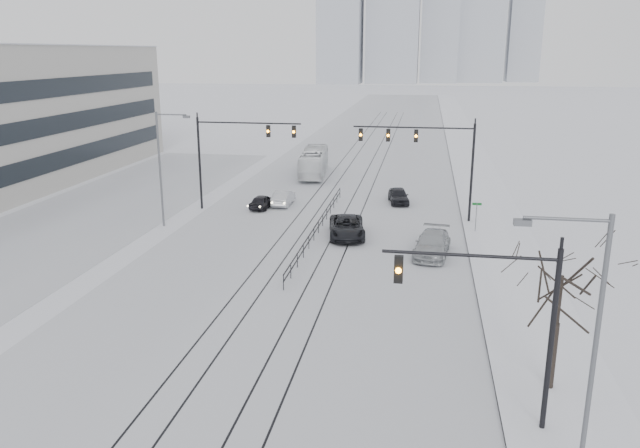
{
  "coord_description": "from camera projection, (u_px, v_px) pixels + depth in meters",
  "views": [
    {
      "loc": [
        7.73,
        -15.02,
        13.39
      ],
      "look_at": [
        1.6,
        21.25,
        3.2
      ],
      "focal_mm": 35.0,
      "sensor_mm": 36.0,
      "label": 1
    }
  ],
  "objects": [
    {
      "name": "street_sign",
      "position": [
        476.0,
        213.0,
        47.17
      ],
      "size": [
        0.7,
        0.06,
        2.4
      ],
      "color": "#595B60",
      "rests_on": "ground"
    },
    {
      "name": "traffic_mast_nw",
      "position": [
        232.0,
        147.0,
        53.17
      ],
      "size": [
        9.1,
        0.37,
        8.0
      ],
      "color": "black",
      "rests_on": "ground"
    },
    {
      "name": "parking_strip",
      "position": [
        107.0,
        207.0,
        55.55
      ],
      "size": [
        14.0,
        60.0,
        0.03
      ],
      "primitive_type": "cube",
      "color": "silver",
      "rests_on": "ground"
    },
    {
      "name": "tram_rails",
      "position": [
        337.0,
        203.0,
        57.09
      ],
      "size": [
        5.3,
        180.0,
        0.01
      ],
      "color": "black",
      "rests_on": "ground"
    },
    {
      "name": "street_light_west",
      "position": [
        163.0,
        161.0,
        48.16
      ],
      "size": [
        2.73,
        0.25,
        9.0
      ],
      "color": "#595B60",
      "rests_on": "ground"
    },
    {
      "name": "box_truck",
      "position": [
        314.0,
        162.0,
        69.34
      ],
      "size": [
        3.46,
        10.88,
        2.98
      ],
      "primitive_type": "imported",
      "rotation": [
        0.0,
        0.0,
        3.23
      ],
      "color": "white",
      "rests_on": "ground"
    },
    {
      "name": "sedan_sb_outer",
      "position": [
        283.0,
        198.0,
        56.15
      ],
      "size": [
        1.42,
        4.05,
        1.34
      ],
      "primitive_type": "imported",
      "rotation": [
        0.0,
        0.0,
        3.14
      ],
      "color": "#B2B5BA",
      "rests_on": "ground"
    },
    {
      "name": "traffic_mast_ne",
      "position": [
        430.0,
        151.0,
        49.49
      ],
      "size": [
        9.6,
        0.37,
        8.0
      ],
      "color": "black",
      "rests_on": "ground"
    },
    {
      "name": "sedan_nb_far",
      "position": [
        398.0,
        196.0,
        56.83
      ],
      "size": [
        2.32,
        4.29,
        1.39
      ],
      "primitive_type": "imported",
      "rotation": [
        0.0,
        0.0,
        0.17
      ],
      "color": "black",
      "rests_on": "ground"
    },
    {
      "name": "sedan_sb_inner",
      "position": [
        262.0,
        202.0,
        54.94
      ],
      "size": [
        1.81,
        3.76,
        1.24
      ],
      "primitive_type": "imported",
      "rotation": [
        0.0,
        0.0,
        3.04
      ],
      "color": "black",
      "rests_on": "ground"
    },
    {
      "name": "median_fence",
      "position": [
        318.0,
        227.0,
        47.45
      ],
      "size": [
        0.06,
        24.0,
        1.0
      ],
      "color": "black",
      "rests_on": "ground"
    },
    {
      "name": "curb",
      "position": [
        452.0,
        167.0,
        74.31
      ],
      "size": [
        0.1,
        260.0,
        0.12
      ],
      "primitive_type": "cube",
      "color": "gray",
      "rests_on": "ground"
    },
    {
      "name": "sedan_nb_right",
      "position": [
        432.0,
        244.0,
        42.25
      ],
      "size": [
        2.8,
        5.59,
        1.56
      ],
      "primitive_type": "imported",
      "rotation": [
        0.0,
        0.0,
        -0.12
      ],
      "color": "#A2A7AA",
      "rests_on": "ground"
    },
    {
      "name": "bare_tree",
      "position": [
        561.0,
        288.0,
        24.32
      ],
      "size": [
        4.4,
        4.4,
        6.1
      ],
      "color": "black",
      "rests_on": "ground"
    },
    {
      "name": "street_light_east",
      "position": [
        586.0,
        337.0,
        18.51
      ],
      "size": [
        2.73,
        0.25,
        9.0
      ],
      "color": "#595B60",
      "rests_on": "ground"
    },
    {
      "name": "road",
      "position": [
        360.0,
        165.0,
        76.1
      ],
      "size": [
        22.0,
        260.0,
        0.02
      ],
      "primitive_type": "cube",
      "color": "silver",
      "rests_on": "ground"
    },
    {
      "name": "skyline",
      "position": [
        425.0,
        10.0,
        270.09
      ],
      "size": [
        96.0,
        48.0,
        72.0
      ],
      "color": "#9EA4AE",
      "rests_on": "ground"
    },
    {
      "name": "sidewalk_east",
      "position": [
        473.0,
        168.0,
        73.91
      ],
      "size": [
        5.0,
        260.0,
        0.16
      ],
      "primitive_type": "cube",
      "color": "silver",
      "rests_on": "ground"
    },
    {
      "name": "traffic_mast_near",
      "position": [
        506.0,
        313.0,
        21.83
      ],
      "size": [
        6.1,
        0.37,
        7.0
      ],
      "color": "black",
      "rests_on": "ground"
    },
    {
      "name": "sedan_nb_front",
      "position": [
        347.0,
        227.0,
        46.43
      ],
      "size": [
        3.39,
        5.85,
        1.53
      ],
      "primitive_type": "imported",
      "rotation": [
        0.0,
        0.0,
        0.16
      ],
      "color": "black",
      "rests_on": "ground"
    }
  ]
}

